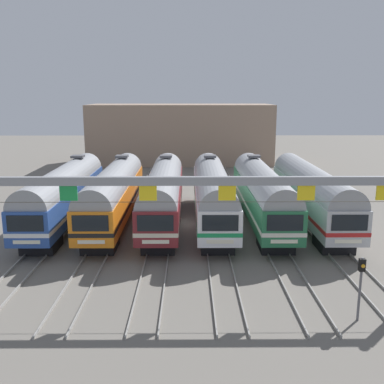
# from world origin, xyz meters

# --- Properties ---
(ground_plane) EXTENTS (160.00, 160.00, 0.00)m
(ground_plane) POSITION_xyz_m (0.00, 0.00, 0.00)
(ground_plane) COLOR slate
(track_bed) EXTENTS (21.78, 70.00, 0.15)m
(track_bed) POSITION_xyz_m (0.00, 17.00, 0.07)
(track_bed) COLOR gray
(track_bed) RESTS_ON ground
(commuter_train_blue) EXTENTS (2.88, 18.06, 5.05)m
(commuter_train_blue) POSITION_xyz_m (-10.14, -0.00, 2.69)
(commuter_train_blue) COLOR #284C9E
(commuter_train_blue) RESTS_ON ground
(commuter_train_orange) EXTENTS (2.88, 18.06, 5.05)m
(commuter_train_orange) POSITION_xyz_m (-6.08, -0.00, 2.69)
(commuter_train_orange) COLOR orange
(commuter_train_orange) RESTS_ON ground
(commuter_train_maroon) EXTENTS (2.88, 18.06, 5.05)m
(commuter_train_maroon) POSITION_xyz_m (-2.03, -0.00, 2.69)
(commuter_train_maroon) COLOR maroon
(commuter_train_maroon) RESTS_ON ground
(commuter_train_white) EXTENTS (2.88, 18.06, 5.05)m
(commuter_train_white) POSITION_xyz_m (2.03, -0.00, 2.69)
(commuter_train_white) COLOR white
(commuter_train_white) RESTS_ON ground
(commuter_train_green) EXTENTS (2.88, 18.06, 5.05)m
(commuter_train_green) POSITION_xyz_m (6.08, -0.00, 2.69)
(commuter_train_green) COLOR #236B42
(commuter_train_green) RESTS_ON ground
(commuter_train_stainless) EXTENTS (2.88, 18.06, 4.77)m
(commuter_train_stainless) POSITION_xyz_m (10.14, -0.01, 2.69)
(commuter_train_stainless) COLOR #B2B5BA
(commuter_train_stainless) RESTS_ON ground
(catenary_gantry) EXTENTS (25.52, 0.44, 6.97)m
(catenary_gantry) POSITION_xyz_m (0.00, -13.50, 5.34)
(catenary_gantry) COLOR gray
(catenary_gantry) RESTS_ON ground
(yard_signal_mast) EXTENTS (0.28, 0.35, 3.17)m
(yard_signal_mast) POSITION_xyz_m (8.11, -16.35, 2.20)
(yard_signal_mast) COLOR #59595E
(yard_signal_mast) RESTS_ON ground
(maintenance_building) EXTENTS (27.64, 10.00, 8.98)m
(maintenance_building) POSITION_xyz_m (-1.16, 33.79, 4.49)
(maintenance_building) COLOR gray
(maintenance_building) RESTS_ON ground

